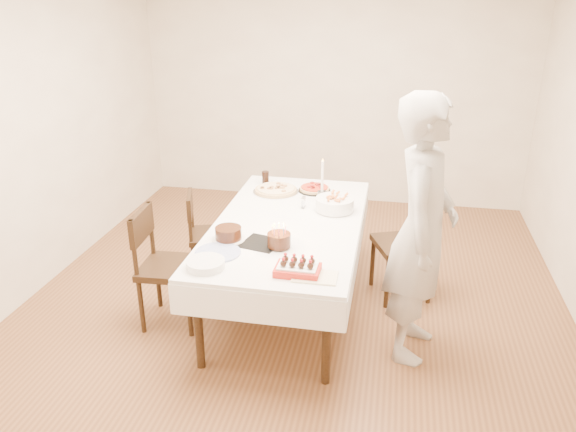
% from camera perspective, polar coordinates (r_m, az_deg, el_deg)
% --- Properties ---
extents(floor, '(5.00, 5.00, 0.00)m').
position_cam_1_polar(floor, '(4.85, 0.78, -8.48)').
color(floor, brown).
rests_on(floor, ground).
extents(wall_back, '(4.50, 0.04, 2.70)m').
position_cam_1_polar(wall_back, '(6.72, 4.75, 12.69)').
color(wall_back, beige).
rests_on(wall_back, floor).
extents(wall_front, '(4.50, 0.04, 2.70)m').
position_cam_1_polar(wall_front, '(2.09, -11.61, -11.43)').
color(wall_front, beige).
rests_on(wall_front, floor).
extents(wall_left, '(0.04, 5.00, 2.70)m').
position_cam_1_polar(wall_left, '(5.19, -24.65, 7.73)').
color(wall_left, beige).
rests_on(wall_left, floor).
extents(dining_table, '(1.83, 2.41, 0.75)m').
position_cam_1_polar(dining_table, '(4.61, -0.00, -4.89)').
color(dining_table, white).
rests_on(dining_table, floor).
extents(chair_right_savory, '(0.62, 0.62, 0.94)m').
position_cam_1_polar(chair_right_savory, '(4.81, 11.58, -2.86)').
color(chair_right_savory, black).
rests_on(chair_right_savory, floor).
extents(chair_left_savory, '(0.53, 0.53, 0.82)m').
position_cam_1_polar(chair_left_savory, '(5.07, -7.77, -1.95)').
color(chair_left_savory, black).
rests_on(chair_left_savory, floor).
extents(chair_left_dessert, '(0.51, 0.51, 0.95)m').
position_cam_1_polar(chair_left_dessert, '(4.43, -11.83, -5.16)').
color(chair_left_dessert, black).
rests_on(chair_left_dessert, floor).
extents(person, '(0.56, 0.76, 1.89)m').
position_cam_1_polar(person, '(3.92, 13.45, -1.46)').
color(person, beige).
rests_on(person, floor).
extents(pizza_white, '(0.52, 0.52, 0.04)m').
position_cam_1_polar(pizza_white, '(5.07, -1.25, 2.66)').
color(pizza_white, beige).
rests_on(pizza_white, dining_table).
extents(pizza_pepperoni, '(0.34, 0.34, 0.04)m').
position_cam_1_polar(pizza_pepperoni, '(5.10, 2.71, 2.78)').
color(pizza_pepperoni, red).
rests_on(pizza_pepperoni, dining_table).
extents(red_placemat, '(0.28, 0.28, 0.01)m').
position_cam_1_polar(red_placemat, '(4.86, 5.01, 1.38)').
color(red_placemat, '#B21E1E').
rests_on(red_placemat, dining_table).
extents(pasta_bowl, '(0.42, 0.42, 0.10)m').
position_cam_1_polar(pasta_bowl, '(4.66, 4.77, 1.23)').
color(pasta_bowl, white).
rests_on(pasta_bowl, dining_table).
extents(taper_candle, '(0.11, 0.11, 0.37)m').
position_cam_1_polar(taper_candle, '(4.87, 3.50, 3.80)').
color(taper_candle, white).
rests_on(taper_candle, dining_table).
extents(shaker_pair, '(0.10, 0.10, 0.09)m').
position_cam_1_polar(shaker_pair, '(4.70, 1.53, 1.30)').
color(shaker_pair, white).
rests_on(shaker_pair, dining_table).
extents(cola_glass, '(0.09, 0.09, 0.12)m').
position_cam_1_polar(cola_glass, '(5.28, -2.30, 3.92)').
color(cola_glass, black).
rests_on(cola_glass, dining_table).
extents(layer_cake, '(0.28, 0.28, 0.10)m').
position_cam_1_polar(layer_cake, '(4.14, -6.08, -1.81)').
color(layer_cake, '#33180C').
rests_on(layer_cake, dining_table).
extents(cake_board, '(0.32, 0.32, 0.01)m').
position_cam_1_polar(cake_board, '(4.09, -2.76, -2.80)').
color(cake_board, black).
rests_on(cake_board, dining_table).
extents(birthday_cake, '(0.22, 0.22, 0.16)m').
position_cam_1_polar(birthday_cake, '(3.99, -0.93, -2.00)').
color(birthday_cake, '#371A0F').
rests_on(birthday_cake, dining_table).
extents(strawberry_box, '(0.30, 0.20, 0.07)m').
position_cam_1_polar(strawberry_box, '(3.66, 0.98, -5.36)').
color(strawberry_box, '#AF1F14').
rests_on(strawberry_box, dining_table).
extents(box_lid, '(0.29, 0.19, 0.02)m').
position_cam_1_polar(box_lid, '(3.64, 2.76, -6.25)').
color(box_lid, beige).
rests_on(box_lid, dining_table).
extents(plate_stack, '(0.26, 0.26, 0.05)m').
position_cam_1_polar(plate_stack, '(3.78, -8.37, -4.83)').
color(plate_stack, white).
rests_on(plate_stack, dining_table).
extents(china_plate, '(0.42, 0.42, 0.01)m').
position_cam_1_polar(china_plate, '(3.97, -7.14, -3.70)').
color(china_plate, white).
rests_on(china_plate, dining_table).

